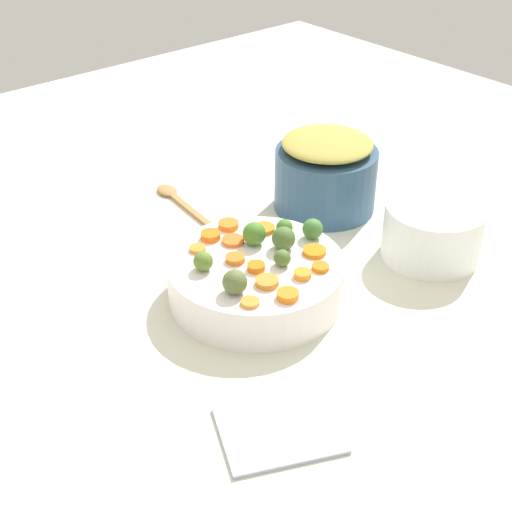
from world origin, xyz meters
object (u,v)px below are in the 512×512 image
object	(u,v)px
serving_bowl_carrots	(256,279)
metal_pot	(325,180)
wooden_spoon	(179,201)
casserole_dish	(432,231)

from	to	relation	value
serving_bowl_carrots	metal_pot	distance (m)	0.35
wooden_spoon	casserole_dish	xyz separation A→B (m)	(0.24, -0.47, 0.05)
serving_bowl_carrots	wooden_spoon	size ratio (longest dim) A/B	1.18
metal_pot	wooden_spoon	distance (m)	0.31
metal_pot	casserole_dish	bearing A→B (deg)	-85.59
serving_bowl_carrots	wooden_spoon	distance (m)	0.37
wooden_spoon	casserole_dish	world-z (taller)	casserole_dish
serving_bowl_carrots	casserole_dish	size ratio (longest dim) A/B	1.65
serving_bowl_carrots	casserole_dish	world-z (taller)	casserole_dish
serving_bowl_carrots	metal_pot	bearing A→B (deg)	25.60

